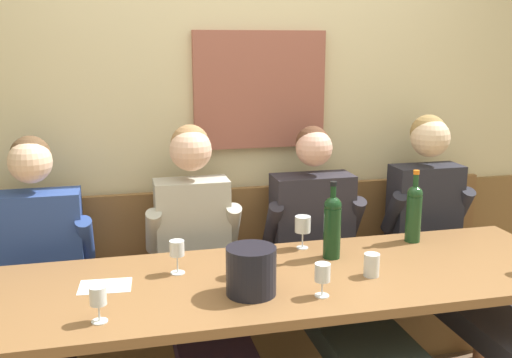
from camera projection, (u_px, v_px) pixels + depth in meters
room_wall_back at (242, 103)px, 3.22m from camera, size 6.80×0.12×2.80m
wood_wainscot_panel at (244, 267)px, 3.38m from camera, size 6.80×0.03×0.91m
wall_bench at (253, 311)px, 3.22m from camera, size 2.88×0.42×0.94m
dining_table at (288, 292)px, 2.51m from camera, size 2.58×0.80×0.76m
person_right_seat at (31, 301)px, 2.56m from camera, size 0.53×1.22×1.30m
person_center_right_seat at (202, 278)px, 2.74m from camera, size 0.48×1.23×1.33m
person_left_seat at (334, 273)px, 2.88m from camera, size 0.54×1.22×1.30m
person_center_left_seat at (455, 254)px, 3.04m from camera, size 0.50×1.23×1.34m
ice_bucket at (251, 271)px, 2.29m from camera, size 0.20×0.20×0.19m
wine_bottle_clear_water at (332, 225)px, 2.66m from camera, size 0.08×0.08×0.36m
wine_bottle_green_tall at (414, 211)px, 2.89m from camera, size 0.08×0.08×0.36m
wine_glass_center_front at (303, 226)px, 2.80m from camera, size 0.08×0.08×0.16m
wine_glass_mid_right at (247, 254)px, 2.47m from camera, size 0.08×0.08×0.14m
wine_glass_near_bucket at (322, 274)px, 2.27m from camera, size 0.06×0.06×0.13m
wine_glass_left_end at (177, 250)px, 2.49m from camera, size 0.06×0.06×0.15m
wine_glass_center_rear at (98, 297)px, 2.06m from camera, size 0.06×0.06×0.13m
water_tumbler_center at (372, 265)px, 2.47m from camera, size 0.07×0.07×0.10m
tasting_sheet_left_guest at (105, 286)px, 2.38m from camera, size 0.22×0.16×0.00m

